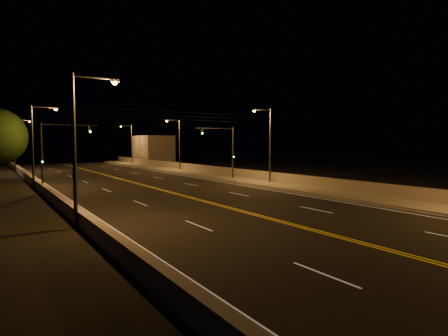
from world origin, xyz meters
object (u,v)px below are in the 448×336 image
streetlight_3 (130,141)px  traffic_signal_left (53,148)px  traffic_signal_right (226,147)px  streetlight_5 (36,140)px  streetlight_1 (268,140)px  streetlight_4 (80,138)px  streetlight_2 (178,141)px  streetlight_6 (17,141)px

streetlight_3 → traffic_signal_left: streetlight_3 is taller
streetlight_3 → traffic_signal_right: size_ratio=1.28×
streetlight_5 → traffic_signal_right: (19.92, -3.41, -0.76)m
streetlight_1 → streetlight_3: size_ratio=1.00×
streetlight_4 → traffic_signal_left: bearing=86.3°
streetlight_4 → traffic_signal_right: bearing=39.6°
streetlight_2 → traffic_signal_left: 25.95m
streetlight_5 → traffic_signal_right: streetlight_5 is taller
streetlight_3 → traffic_signal_left: size_ratio=1.28×
traffic_signal_left → streetlight_4: bearing=-93.7°
streetlight_3 → streetlight_6: (-21.39, -10.21, 0.00)m
traffic_signal_right → streetlight_2: bearing=84.8°
streetlight_2 → traffic_signal_right: streetlight_2 is taller
streetlight_3 → streetlight_4: bearing=-111.2°
streetlight_1 → traffic_signal_left: bearing=163.6°
streetlight_1 → traffic_signal_left: streetlight_1 is taller
traffic_signal_left → traffic_signal_right: bearing=0.0°
streetlight_4 → traffic_signal_left: size_ratio=1.28×
streetlight_1 → traffic_signal_right: size_ratio=1.28×
streetlight_3 → streetlight_5: (-21.39, -35.33, 0.00)m
streetlight_2 → traffic_signal_left: size_ratio=1.28×
streetlight_6 → traffic_signal_right: streetlight_6 is taller
streetlight_2 → streetlight_3: 22.63m
streetlight_4 → streetlight_5: bearing=90.0°
traffic_signal_right → traffic_signal_left: bearing=180.0°
streetlight_3 → streetlight_4: size_ratio=1.00×
streetlight_3 → traffic_signal_right: 38.78m
streetlight_1 → streetlight_5: 23.36m
streetlight_1 → streetlight_2: bearing=90.0°
streetlight_3 → traffic_signal_left: 43.76m
streetlight_2 → streetlight_4: 38.98m
streetlight_6 → traffic_signal_right: 34.81m
streetlight_4 → traffic_signal_left: 16.52m
streetlight_4 → streetlight_5: same height
streetlight_6 → streetlight_2: bearing=-30.1°
streetlight_2 → streetlight_5: bearing=-149.3°
streetlight_6 → traffic_signal_left: size_ratio=1.28×
streetlight_3 → traffic_signal_right: (-1.47, -38.75, -0.76)m
streetlight_1 → traffic_signal_right: streetlight_1 is taller
streetlight_3 → traffic_signal_right: streetlight_3 is taller
streetlight_2 → traffic_signal_right: (-1.47, -16.12, -0.76)m
streetlight_1 → streetlight_2: 22.11m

